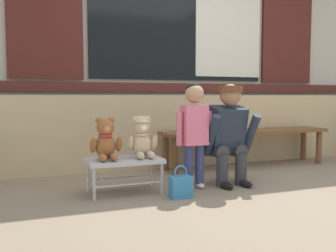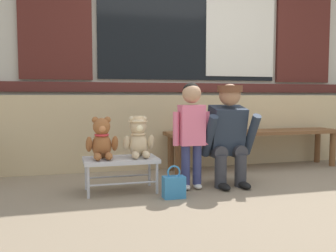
{
  "view_description": "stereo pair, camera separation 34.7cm",
  "coord_description": "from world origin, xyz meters",
  "px_view_note": "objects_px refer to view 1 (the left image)",
  "views": [
    {
      "loc": [
        -1.94,
        -2.75,
        0.84
      ],
      "look_at": [
        -0.64,
        0.64,
        0.55
      ],
      "focal_mm": 40.22,
      "sensor_mm": 36.0,
      "label": 1
    },
    {
      "loc": [
        -1.61,
        -2.86,
        0.84
      ],
      "look_at": [
        -0.64,
        0.64,
        0.55
      ],
      "focal_mm": 40.22,
      "sensor_mm": 36.0,
      "label": 2
    }
  ],
  "objects_px": {
    "child_standing": "(194,124)",
    "wooden_bench_long": "(246,135)",
    "teddy_bear_plain": "(106,140)",
    "adult_crouching": "(228,134)",
    "teddy_bear_with_hat": "(142,138)",
    "handbag_on_ground": "(180,186)",
    "small_display_bench": "(124,162)"
  },
  "relations": [
    {
      "from": "teddy_bear_plain",
      "to": "child_standing",
      "type": "xyz_separation_m",
      "value": [
        0.79,
        -0.07,
        0.13
      ]
    },
    {
      "from": "wooden_bench_long",
      "to": "teddy_bear_plain",
      "type": "distance_m",
      "value": 1.94
    },
    {
      "from": "teddy_bear_plain",
      "to": "small_display_bench",
      "type": "bearing_deg",
      "value": -0.51
    },
    {
      "from": "teddy_bear_with_hat",
      "to": "handbag_on_ground",
      "type": "height_order",
      "value": "teddy_bear_with_hat"
    },
    {
      "from": "teddy_bear_plain",
      "to": "adult_crouching",
      "type": "xyz_separation_m",
      "value": [
        1.17,
        -0.03,
        0.02
      ]
    },
    {
      "from": "adult_crouching",
      "to": "teddy_bear_with_hat",
      "type": "bearing_deg",
      "value": 178.18
    },
    {
      "from": "child_standing",
      "to": "wooden_bench_long",
      "type": "bearing_deg",
      "value": 35.81
    },
    {
      "from": "adult_crouching",
      "to": "handbag_on_ground",
      "type": "relative_size",
      "value": 3.49
    },
    {
      "from": "wooden_bench_long",
      "to": "adult_crouching",
      "type": "height_order",
      "value": "adult_crouching"
    },
    {
      "from": "handbag_on_ground",
      "to": "adult_crouching",
      "type": "bearing_deg",
      "value": 25.65
    },
    {
      "from": "child_standing",
      "to": "handbag_on_ground",
      "type": "relative_size",
      "value": 3.52
    },
    {
      "from": "teddy_bear_plain",
      "to": "handbag_on_ground",
      "type": "bearing_deg",
      "value": -30.46
    },
    {
      "from": "child_standing",
      "to": "handbag_on_ground",
      "type": "bearing_deg",
      "value": -133.48
    },
    {
      "from": "wooden_bench_long",
      "to": "adult_crouching",
      "type": "relative_size",
      "value": 2.21
    },
    {
      "from": "teddy_bear_plain",
      "to": "child_standing",
      "type": "height_order",
      "value": "child_standing"
    },
    {
      "from": "handbag_on_ground",
      "to": "teddy_bear_plain",
      "type": "bearing_deg",
      "value": 149.54
    },
    {
      "from": "child_standing",
      "to": "adult_crouching",
      "type": "xyz_separation_m",
      "value": [
        0.38,
        0.05,
        -0.11
      ]
    },
    {
      "from": "teddy_bear_with_hat",
      "to": "adult_crouching",
      "type": "relative_size",
      "value": 0.38
    },
    {
      "from": "wooden_bench_long",
      "to": "teddy_bear_plain",
      "type": "xyz_separation_m",
      "value": [
        -1.82,
        -0.67,
        0.09
      ]
    },
    {
      "from": "adult_crouching",
      "to": "child_standing",
      "type": "bearing_deg",
      "value": -173.19
    },
    {
      "from": "adult_crouching",
      "to": "handbag_on_ground",
      "type": "height_order",
      "value": "adult_crouching"
    },
    {
      "from": "teddy_bear_with_hat",
      "to": "child_standing",
      "type": "height_order",
      "value": "child_standing"
    },
    {
      "from": "teddy_bear_with_hat",
      "to": "handbag_on_ground",
      "type": "bearing_deg",
      "value": -54.63
    },
    {
      "from": "wooden_bench_long",
      "to": "child_standing",
      "type": "height_order",
      "value": "child_standing"
    },
    {
      "from": "wooden_bench_long",
      "to": "adult_crouching",
      "type": "distance_m",
      "value": 0.96
    },
    {
      "from": "handbag_on_ground",
      "to": "wooden_bench_long",
      "type": "bearing_deg",
      "value": 38.1
    },
    {
      "from": "small_display_bench",
      "to": "teddy_bear_with_hat",
      "type": "bearing_deg",
      "value": 0.77
    },
    {
      "from": "small_display_bench",
      "to": "teddy_bear_with_hat",
      "type": "distance_m",
      "value": 0.26
    },
    {
      "from": "teddy_bear_with_hat",
      "to": "child_standing",
      "type": "xyz_separation_m",
      "value": [
        0.47,
        -0.07,
        0.12
      ]
    },
    {
      "from": "wooden_bench_long",
      "to": "teddy_bear_plain",
      "type": "bearing_deg",
      "value": -159.72
    },
    {
      "from": "small_display_bench",
      "to": "child_standing",
      "type": "relative_size",
      "value": 0.67
    },
    {
      "from": "child_standing",
      "to": "teddy_bear_with_hat",
      "type": "bearing_deg",
      "value": 171.23
    }
  ]
}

